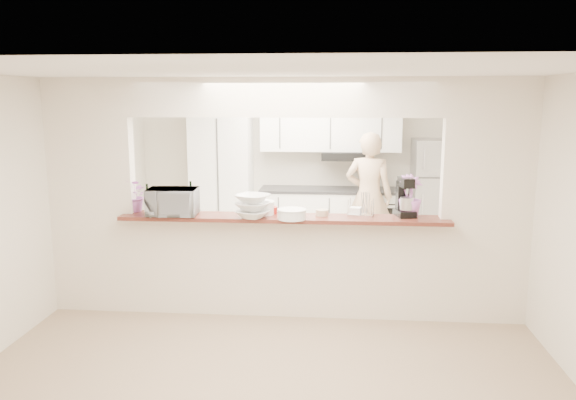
# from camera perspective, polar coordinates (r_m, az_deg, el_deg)

# --- Properties ---
(floor) EXTENTS (6.00, 6.00, 0.00)m
(floor) POSITION_cam_1_polar(r_m,az_deg,el_deg) (6.17, -0.43, -11.49)
(floor) COLOR tan
(floor) RESTS_ON ground
(tile_overlay) EXTENTS (5.00, 2.90, 0.01)m
(tile_overlay) POSITION_cam_1_polar(r_m,az_deg,el_deg) (7.62, 0.65, -7.14)
(tile_overlay) COLOR silver
(tile_overlay) RESTS_ON floor
(partition) EXTENTS (5.00, 0.15, 2.50)m
(partition) POSITION_cam_1_polar(r_m,az_deg,el_deg) (5.78, -0.45, 2.27)
(partition) COLOR silver
(partition) RESTS_ON floor
(bar_counter) EXTENTS (3.40, 0.38, 1.09)m
(bar_counter) POSITION_cam_1_polar(r_m,az_deg,el_deg) (5.98, -0.44, -6.38)
(bar_counter) COLOR silver
(bar_counter) RESTS_ON floor
(kitchen_cabinets) EXTENTS (3.15, 0.62, 2.25)m
(kitchen_cabinets) POSITION_cam_1_polar(r_m,az_deg,el_deg) (8.56, -0.01, 1.47)
(kitchen_cabinets) COLOR white
(kitchen_cabinets) RESTS_ON floor
(refrigerator) EXTENTS (0.75, 0.70, 1.70)m
(refrigerator) POSITION_cam_1_polar(r_m,az_deg,el_deg) (8.61, 14.94, 0.33)
(refrigerator) COLOR #B3B3B8
(refrigerator) RESTS_ON floor
(flower_left) EXTENTS (0.40, 0.38, 0.36)m
(flower_left) POSITION_cam_1_polar(r_m,az_deg,el_deg) (6.22, -15.25, 0.48)
(flower_left) COLOR #E87BD9
(flower_left) RESTS_ON bar_counter
(wine_bottle_a) EXTENTS (0.07, 0.07, 0.33)m
(wine_bottle_a) POSITION_cam_1_polar(r_m,az_deg,el_deg) (5.97, -14.07, -0.33)
(wine_bottle_a) COLOR black
(wine_bottle_a) RESTS_ON bar_counter
(wine_bottle_b) EXTENTS (0.07, 0.07, 0.34)m
(wine_bottle_b) POSITION_cam_1_polar(r_m,az_deg,el_deg) (6.07, -9.83, -0.01)
(wine_bottle_b) COLOR black
(wine_bottle_b) RESTS_ON bar_counter
(toaster_oven) EXTENTS (0.53, 0.38, 0.28)m
(toaster_oven) POSITION_cam_1_polar(r_m,az_deg,el_deg) (5.94, -11.64, -0.19)
(toaster_oven) COLOR #A8A7AC
(toaster_oven) RESTS_ON bar_counter
(serving_bowls) EXTENTS (0.43, 0.43, 0.24)m
(serving_bowls) POSITION_cam_1_polar(r_m,az_deg,el_deg) (5.70, -3.61, -0.66)
(serving_bowls) COLOR white
(serving_bowls) RESTS_ON bar_counter
(plate_stack_a) EXTENTS (0.30, 0.30, 0.14)m
(plate_stack_a) POSITION_cam_1_polar(r_m,az_deg,el_deg) (5.90, -2.84, -0.78)
(plate_stack_a) COLOR white
(plate_stack_a) RESTS_ON bar_counter
(plate_stack_b) EXTENTS (0.30, 0.30, 0.10)m
(plate_stack_b) POSITION_cam_1_polar(r_m,az_deg,el_deg) (5.65, 0.39, -1.44)
(plate_stack_b) COLOR white
(plate_stack_b) RESTS_ON bar_counter
(red_bowl) EXTENTS (0.15, 0.15, 0.07)m
(red_bowl) POSITION_cam_1_polar(r_m,az_deg,el_deg) (5.94, -1.81, -1.03)
(red_bowl) COLOR maroon
(red_bowl) RESTS_ON bar_counter
(tan_bowl) EXTENTS (0.13, 0.13, 0.06)m
(tan_bowl) POSITION_cam_1_polar(r_m,az_deg,el_deg) (5.84, 3.48, -1.28)
(tan_bowl) COLOR tan
(tan_bowl) RESTS_ON bar_counter
(utensil_caddy) EXTENTS (0.29, 0.20, 0.25)m
(utensil_caddy) POSITION_cam_1_polar(r_m,az_deg,el_deg) (5.86, 7.41, -0.56)
(utensil_caddy) COLOR silver
(utensil_caddy) RESTS_ON bar_counter
(stand_mixer) EXTENTS (0.22, 0.30, 0.40)m
(stand_mixer) POSITION_cam_1_polar(r_m,az_deg,el_deg) (5.90, 11.77, 0.13)
(stand_mixer) COLOR black
(stand_mixer) RESTS_ON bar_counter
(flower_right) EXTENTS (0.32, 0.32, 0.43)m
(flower_right) POSITION_cam_1_polar(r_m,az_deg,el_deg) (5.89, 12.30, 0.43)
(flower_right) COLOR #D371CF
(flower_right) RESTS_ON bar_counter
(person) EXTENTS (0.74, 0.56, 1.82)m
(person) POSITION_cam_1_polar(r_m,az_deg,el_deg) (8.00, 8.20, 0.28)
(person) COLOR tan
(person) RESTS_ON floor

